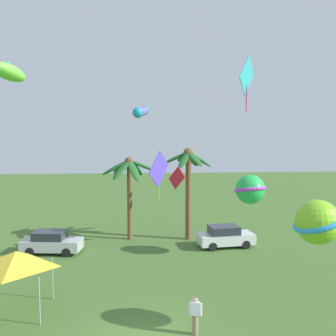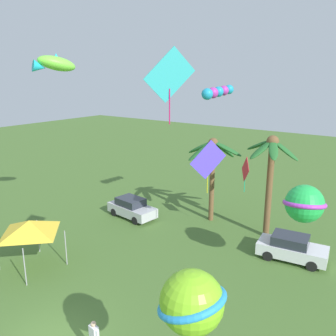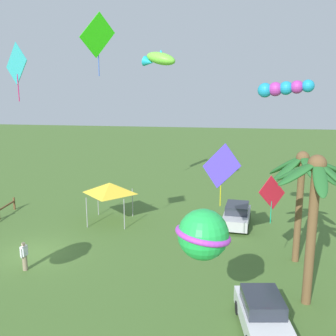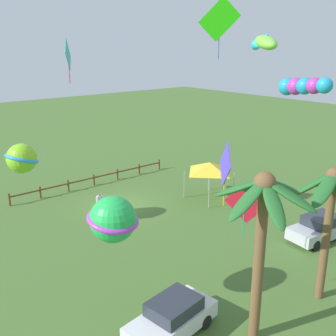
{
  "view_description": "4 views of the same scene",
  "coord_description": "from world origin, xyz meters",
  "px_view_note": "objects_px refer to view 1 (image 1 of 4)",
  "views": [
    {
      "loc": [
        -0.1,
        -15.22,
        8.39
      ],
      "look_at": [
        1.44,
        7.26,
        6.15
      ],
      "focal_mm": 43.5,
      "sensor_mm": 36.0,
      "label": 1
    },
    {
      "loc": [
        11.14,
        -7.22,
        10.62
      ],
      "look_at": [
        0.35,
        7.7,
        5.77
      ],
      "focal_mm": 38.18,
      "sensor_mm": 36.0,
      "label": 2
    },
    {
      "loc": [
        20.98,
        10.6,
        10.15
      ],
      "look_at": [
        -0.17,
        7.85,
        5.29
      ],
      "focal_mm": 43.73,
      "sensor_mm": 36.0,
      "label": 3
    },
    {
      "loc": [
        14.45,
        22.61,
        11.11
      ],
      "look_at": [
        1.58,
        7.07,
        4.83
      ],
      "focal_mm": 42.51,
      "sensor_mm": 36.0,
      "label": 4
    }
  ],
  "objects_px": {
    "kite_ball_2": "(318,222)",
    "kite_tube_3": "(141,112)",
    "parked_car_0": "(51,242)",
    "kite_diamond_0": "(177,178)",
    "kite_fish_7": "(7,72)",
    "palm_tree_1": "(129,175)",
    "parked_car_1": "(225,236)",
    "palm_tree_0": "(188,171)",
    "spectator_0": "(195,315)",
    "festival_tent": "(16,259)",
    "kite_ball_5": "(250,189)",
    "kite_diamond_6": "(247,76)",
    "kite_diamond_4": "(159,170)"
  },
  "relations": [
    {
      "from": "palm_tree_0",
      "to": "kite_diamond_4",
      "type": "height_order",
      "value": "kite_diamond_4"
    },
    {
      "from": "kite_diamond_0",
      "to": "palm_tree_0",
      "type": "bearing_deg",
      "value": 58.56
    },
    {
      "from": "parked_car_0",
      "to": "kite_fish_7",
      "type": "distance_m",
      "value": 11.83
    },
    {
      "from": "festival_tent",
      "to": "kite_diamond_0",
      "type": "height_order",
      "value": "kite_diamond_0"
    },
    {
      "from": "palm_tree_1",
      "to": "spectator_0",
      "type": "xyz_separation_m",
      "value": [
        3.04,
        -14.48,
        -4.07
      ]
    },
    {
      "from": "festival_tent",
      "to": "kite_tube_3",
      "type": "xyz_separation_m",
      "value": [
        5.69,
        10.55,
        7.04
      ]
    },
    {
      "from": "kite_ball_2",
      "to": "kite_tube_3",
      "type": "relative_size",
      "value": 0.78
    },
    {
      "from": "kite_fish_7",
      "to": "kite_ball_5",
      "type": "bearing_deg",
      "value": 14.95
    },
    {
      "from": "kite_diamond_0",
      "to": "kite_tube_3",
      "type": "height_order",
      "value": "kite_tube_3"
    },
    {
      "from": "parked_car_0",
      "to": "kite_ball_2",
      "type": "relative_size",
      "value": 1.98
    },
    {
      "from": "kite_diamond_4",
      "to": "parked_car_1",
      "type": "bearing_deg",
      "value": 20.91
    },
    {
      "from": "kite_ball_2",
      "to": "kite_fish_7",
      "type": "xyz_separation_m",
      "value": [
        -13.66,
        6.5,
        6.48
      ]
    },
    {
      "from": "palm_tree_1",
      "to": "kite_fish_7",
      "type": "distance_m",
      "value": 12.19
    },
    {
      "from": "parked_car_1",
      "to": "kite_diamond_0",
      "type": "xyz_separation_m",
      "value": [
        -3.39,
        0.53,
        4.09
      ]
    },
    {
      "from": "palm_tree_1",
      "to": "kite_tube_3",
      "type": "height_order",
      "value": "kite_tube_3"
    },
    {
      "from": "spectator_0",
      "to": "kite_diamond_6",
      "type": "bearing_deg",
      "value": 34.59
    },
    {
      "from": "kite_ball_5",
      "to": "palm_tree_1",
      "type": "bearing_deg",
      "value": 148.14
    },
    {
      "from": "palm_tree_0",
      "to": "kite_diamond_0",
      "type": "relative_size",
      "value": 2.97
    },
    {
      "from": "palm_tree_1",
      "to": "parked_car_1",
      "type": "distance_m",
      "value": 8.33
    },
    {
      "from": "parked_car_0",
      "to": "festival_tent",
      "type": "relative_size",
      "value": 1.42
    },
    {
      "from": "palm_tree_1",
      "to": "parked_car_0",
      "type": "distance_m",
      "value": 7.28
    },
    {
      "from": "kite_ball_2",
      "to": "kite_tube_3",
      "type": "height_order",
      "value": "kite_tube_3"
    },
    {
      "from": "palm_tree_1",
      "to": "palm_tree_0",
      "type": "bearing_deg",
      "value": -3.44
    },
    {
      "from": "palm_tree_0",
      "to": "parked_car_1",
      "type": "xyz_separation_m",
      "value": [
        2.37,
        -2.2,
        -4.44
      ]
    },
    {
      "from": "kite_diamond_4",
      "to": "palm_tree_1",
      "type": "bearing_deg",
      "value": 115.6
    },
    {
      "from": "parked_car_0",
      "to": "kite_ball_2",
      "type": "height_order",
      "value": "kite_ball_2"
    },
    {
      "from": "parked_car_0",
      "to": "parked_car_1",
      "type": "relative_size",
      "value": 1.0
    },
    {
      "from": "kite_tube_3",
      "to": "kite_ball_5",
      "type": "xyz_separation_m",
      "value": [
        6.93,
        -3.52,
        -5.05
      ]
    },
    {
      "from": "palm_tree_1",
      "to": "kite_ball_5",
      "type": "bearing_deg",
      "value": -31.86
    },
    {
      "from": "kite_fish_7",
      "to": "palm_tree_1",
      "type": "bearing_deg",
      "value": 55.34
    },
    {
      "from": "parked_car_0",
      "to": "spectator_0",
      "type": "xyz_separation_m",
      "value": [
        8.17,
        -11.38,
        0.06
      ]
    },
    {
      "from": "kite_ball_2",
      "to": "kite_diamond_4",
      "type": "height_order",
      "value": "kite_diamond_4"
    },
    {
      "from": "parked_car_0",
      "to": "kite_tube_3",
      "type": "xyz_separation_m",
      "value": [
        6.05,
        1.73,
        8.76
      ]
    },
    {
      "from": "kite_ball_2",
      "to": "kite_diamond_6",
      "type": "xyz_separation_m",
      "value": [
        -2.33,
        2.22,
        5.84
      ]
    },
    {
      "from": "festival_tent",
      "to": "kite_diamond_4",
      "type": "distance_m",
      "value": 10.73
    },
    {
      "from": "palm_tree_1",
      "to": "parked_car_1",
      "type": "height_order",
      "value": "palm_tree_1"
    },
    {
      "from": "parked_car_0",
      "to": "kite_diamond_0",
      "type": "distance_m",
      "value": 9.54
    },
    {
      "from": "spectator_0",
      "to": "festival_tent",
      "type": "relative_size",
      "value": 0.56
    },
    {
      "from": "parked_car_1",
      "to": "kite_diamond_4",
      "type": "distance_m",
      "value": 7.11
    },
    {
      "from": "kite_ball_5",
      "to": "kite_diamond_6",
      "type": "xyz_separation_m",
      "value": [
        -2.46,
        -7.96,
        6.1
      ]
    },
    {
      "from": "palm_tree_0",
      "to": "kite_diamond_0",
      "type": "distance_m",
      "value": 1.99
    },
    {
      "from": "parked_car_0",
      "to": "kite_diamond_6",
      "type": "bearing_deg",
      "value": -42.79
    },
    {
      "from": "spectator_0",
      "to": "kite_fish_7",
      "type": "height_order",
      "value": "kite_fish_7"
    },
    {
      "from": "kite_diamond_4",
      "to": "kite_ball_5",
      "type": "xyz_separation_m",
      "value": [
        5.81,
        -0.6,
        -1.25
      ]
    },
    {
      "from": "parked_car_0",
      "to": "parked_car_1",
      "type": "xyz_separation_m",
      "value": [
        11.93,
        0.63,
        0.0
      ]
    },
    {
      "from": "parked_car_0",
      "to": "kite_tube_3",
      "type": "height_order",
      "value": "kite_tube_3"
    },
    {
      "from": "palm_tree_1",
      "to": "spectator_0",
      "type": "bearing_deg",
      "value": -78.16
    },
    {
      "from": "parked_car_1",
      "to": "kite_tube_3",
      "type": "xyz_separation_m",
      "value": [
        -5.88,
        1.1,
        8.76
      ]
    },
    {
      "from": "kite_diamond_0",
      "to": "kite_diamond_6",
      "type": "xyz_separation_m",
      "value": [
        1.99,
        -10.91,
        5.73
      ]
    },
    {
      "from": "kite_diamond_0",
      "to": "kite_fish_7",
      "type": "height_order",
      "value": "kite_fish_7"
    }
  ]
}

